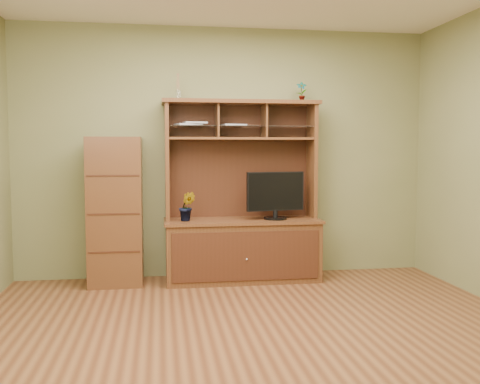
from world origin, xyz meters
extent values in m
cube|color=#532C17|center=(0.00, 0.00, -0.01)|extent=(4.50, 4.00, 0.02)
cube|color=olive|center=(0.00, 2.01, 1.35)|extent=(4.50, 0.02, 2.70)
cube|color=olive|center=(0.00, -2.01, 1.35)|extent=(4.50, 0.02, 2.70)
cube|color=#452113|center=(0.14, 1.71, 0.31)|extent=(1.60, 0.55, 0.62)
cube|color=#351B0E|center=(0.14, 1.42, 0.31)|extent=(1.50, 0.01, 0.50)
sphere|color=silver|center=(0.14, 1.41, 0.28)|extent=(0.02, 0.02, 0.02)
cube|color=#452113|center=(0.14, 1.71, 0.64)|extent=(1.64, 0.59, 0.03)
cube|color=#452113|center=(-0.64, 1.80, 1.27)|extent=(0.04, 0.35, 1.25)
cube|color=#452113|center=(0.92, 1.80, 1.27)|extent=(0.04, 0.35, 1.25)
cube|color=#351B0E|center=(0.14, 1.97, 1.27)|extent=(1.52, 0.02, 1.25)
cube|color=#452113|center=(0.14, 1.80, 1.88)|extent=(1.66, 0.40, 0.04)
cube|color=#452113|center=(0.14, 1.80, 1.50)|extent=(1.52, 0.32, 0.02)
cube|color=#452113|center=(-0.11, 1.80, 1.69)|extent=(0.02, 0.31, 0.35)
cube|color=#452113|center=(0.40, 1.80, 1.69)|extent=(0.02, 0.31, 0.35)
cube|color=silver|center=(0.14, 1.79, 1.63)|extent=(1.50, 0.27, 0.01)
cylinder|color=black|center=(0.49, 1.65, 0.66)|extent=(0.24, 0.24, 0.02)
cylinder|color=black|center=(0.49, 1.65, 0.71)|extent=(0.05, 0.05, 0.08)
cube|color=black|center=(0.49, 1.65, 0.95)|extent=(0.63, 0.16, 0.41)
imported|color=#375A1E|center=(-0.44, 1.65, 0.80)|extent=(0.19, 0.16, 0.30)
imported|color=#356F27|center=(0.80, 1.80, 2.01)|extent=(0.12, 0.09, 0.21)
cylinder|color=silver|center=(-0.52, 1.80, 1.95)|extent=(0.05, 0.05, 0.10)
cylinder|color=#9B714D|center=(-0.52, 1.80, 2.09)|extent=(0.04, 0.04, 0.18)
cube|color=#BAB9BF|center=(-0.41, 1.80, 1.64)|extent=(0.30, 0.25, 0.02)
cube|color=#BAB9BF|center=(-0.34, 1.80, 1.66)|extent=(0.26, 0.21, 0.02)
cube|color=#BAB9BF|center=(0.06, 1.80, 1.64)|extent=(0.28, 0.24, 0.02)
cube|color=#452113|center=(-1.17, 1.74, 0.75)|extent=(0.54, 0.49, 1.51)
cube|color=#351B0E|center=(-1.17, 1.49, 0.38)|extent=(0.50, 0.01, 0.02)
cube|color=#351B0E|center=(-1.17, 1.49, 0.75)|extent=(0.50, 0.01, 0.01)
cube|color=#351B0E|center=(-1.17, 1.49, 1.13)|extent=(0.50, 0.01, 0.02)
camera|label=1|loc=(-0.71, -3.83, 1.38)|focal=40.00mm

